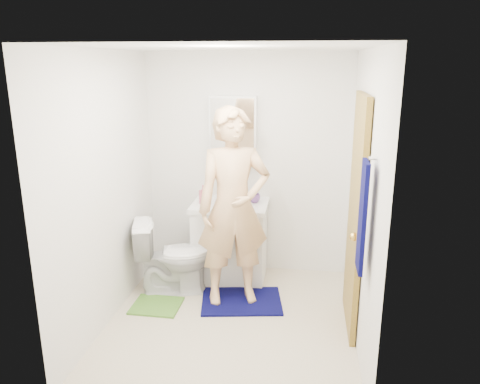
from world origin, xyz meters
The scene contains 22 objects.
floor centered at (0.00, 0.00, -0.01)m, with size 2.20×2.40×0.02m, color beige.
ceiling centered at (0.00, 0.00, 2.41)m, with size 2.20×2.40×0.02m, color white.
wall_back centered at (0.00, 1.21, 1.20)m, with size 2.20×0.02×2.40m, color white.
wall_front centered at (0.00, -1.21, 1.20)m, with size 2.20×0.02×2.40m, color white.
wall_left centered at (-1.11, 0.00, 1.20)m, with size 0.02×2.40×2.40m, color white.
wall_right centered at (1.11, 0.00, 1.20)m, with size 0.02×2.40×2.40m, color white.
vanity_cabinet centered at (-0.15, 0.91, 0.40)m, with size 0.75×0.55×0.80m, color white.
countertop centered at (-0.15, 0.91, 0.83)m, with size 0.79×0.59×0.05m, color white.
sink_basin centered at (-0.15, 0.91, 0.84)m, with size 0.40×0.40×0.03m, color white.
faucet centered at (-0.15, 1.09, 0.91)m, with size 0.03×0.03×0.12m, color silver.
medicine_cabinet centered at (-0.15, 1.14, 1.60)m, with size 0.50×0.12×0.70m, color white.
mirror_panel centered at (-0.15, 1.08, 1.60)m, with size 0.46×0.01×0.66m, color white.
door centered at (1.07, 0.15, 1.02)m, with size 0.05×0.80×2.05m, color olive.
door_knob centered at (1.03, -0.17, 0.95)m, with size 0.07×0.07×0.07m, color gold.
towel centered at (1.03, -0.57, 1.25)m, with size 0.03×0.24×0.80m, color #060740.
towel_hook centered at (1.07, -0.57, 1.67)m, with size 0.02×0.02×0.06m, color silver.
toilet centered at (-0.67, 0.50, 0.39)m, with size 0.43×0.76×0.77m, color white.
bath_mat centered at (0.05, 0.37, 0.01)m, with size 0.78×0.55×0.02m, color #060740.
green_rug centered at (-0.76, 0.16, 0.01)m, with size 0.46×0.39×0.02m, color #538C2E.
soap_dispenser centered at (-0.43, 0.88, 0.95)m, with size 0.09×0.09×0.19m, color #D26275.
toothbrush_cup centered at (0.10, 0.98, 0.90)m, with size 0.12×0.12×0.09m, color #75479C.
man centered at (-0.03, 0.39, 0.97)m, with size 0.69×0.45×1.89m, color #E1B27E.
Camera 1 is at (0.62, -3.75, 2.30)m, focal length 35.00 mm.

